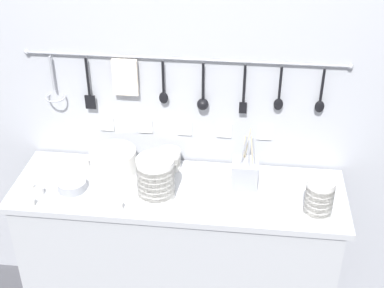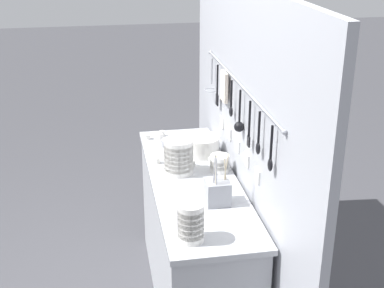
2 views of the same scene
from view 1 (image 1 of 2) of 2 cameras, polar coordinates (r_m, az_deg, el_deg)
name	(u,v)px [view 1 (image 1 of 2)]	position (r m, az deg, el deg)	size (l,w,h in m)	color
counter	(179,257)	(2.78, -1.37, -11.92)	(1.56, 0.48, 0.86)	#ADAFB5
back_wall	(185,139)	(2.67, -0.73, 0.54)	(2.36, 0.11, 1.93)	#A8AAB2
bowl_stack_tall_left	(319,198)	(2.36, 13.41, -5.65)	(0.12, 0.12, 0.19)	silver
bowl_stack_back_corner	(169,159)	(2.62, -2.43, -1.65)	(0.11, 0.11, 0.10)	silver
bowl_stack_wide_centre	(156,178)	(2.40, -3.89, -3.67)	(0.17, 0.17, 0.21)	silver
plate_stack	(114,161)	(2.62, -8.37, -1.80)	(0.22, 0.22, 0.12)	silver
steel_mixing_bowl	(72,185)	(2.55, -12.67, -4.32)	(0.13, 0.13, 0.04)	#93969E
cutlery_caddy	(245,173)	(2.51, 5.65, -3.09)	(0.12, 0.12, 0.28)	#93969E
cup_front_left	(119,206)	(2.40, -7.83, -6.54)	(0.04, 0.04, 0.04)	silver
cup_beside_plates	(30,188)	(2.59, -16.85, -4.50)	(0.04, 0.04, 0.04)	silver
cup_front_right	(86,163)	(2.70, -11.29, -1.97)	(0.04, 0.04, 0.04)	silver
cup_mid_row	(144,180)	(2.54, -5.18, -3.90)	(0.04, 0.04, 0.04)	silver
cup_edge_far	(39,191)	(2.56, -15.98, -4.86)	(0.04, 0.04, 0.04)	silver
cup_back_right	(30,202)	(2.50, -16.85, -5.97)	(0.04, 0.04, 0.04)	silver
cup_centre	(144,166)	(2.64, -5.10, -2.33)	(0.04, 0.04, 0.04)	silver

